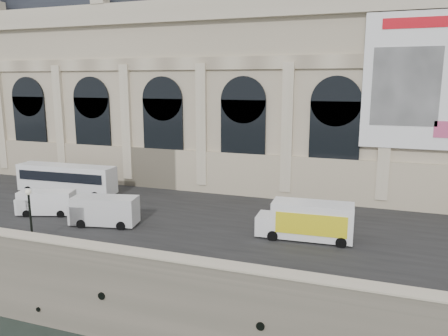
% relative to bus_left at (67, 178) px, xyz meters
% --- Properties ---
extents(ground, '(260.00, 260.00, 0.00)m').
position_rel_bus_left_xyz_m(ground, '(13.42, -15.55, -7.98)').
color(ground, black).
rests_on(ground, ground).
extents(quay, '(160.00, 70.00, 6.00)m').
position_rel_bus_left_xyz_m(quay, '(13.42, 19.45, -4.98)').
color(quay, gray).
rests_on(quay, ground).
extents(street, '(160.00, 24.00, 0.06)m').
position_rel_bus_left_xyz_m(street, '(13.42, -1.55, -1.95)').
color(street, '#2D2D2D').
rests_on(street, quay).
extents(parapet, '(160.00, 1.40, 1.21)m').
position_rel_bus_left_xyz_m(parapet, '(13.42, -14.95, -1.36)').
color(parapet, gray).
rests_on(parapet, quay).
extents(museum, '(69.00, 18.70, 29.10)m').
position_rel_bus_left_xyz_m(museum, '(7.44, 15.31, 11.75)').
color(museum, beige).
rests_on(museum, quay).
extents(bus_left, '(12.07, 3.25, 3.52)m').
position_rel_bus_left_xyz_m(bus_left, '(0.00, 0.00, 0.00)').
color(bus_left, white).
rests_on(bus_left, quay).
extents(van_b, '(6.41, 3.46, 2.70)m').
position_rel_bus_left_xyz_m(van_b, '(10.28, -7.93, -0.59)').
color(van_b, silver).
rests_on(van_b, quay).
extents(van_c, '(5.81, 3.65, 2.42)m').
position_rel_bus_left_xyz_m(van_c, '(2.94, -7.07, -0.74)').
color(van_c, white).
rests_on(van_c, quay).
extents(box_truck, '(8.04, 3.18, 3.19)m').
position_rel_bus_left_xyz_m(box_truck, '(28.58, -5.26, -0.37)').
color(box_truck, white).
rests_on(box_truck, quay).
extents(lamp_right, '(0.47, 0.47, 4.62)m').
position_rel_bus_left_xyz_m(lamp_right, '(7.78, -13.88, 0.32)').
color(lamp_right, black).
rests_on(lamp_right, quay).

